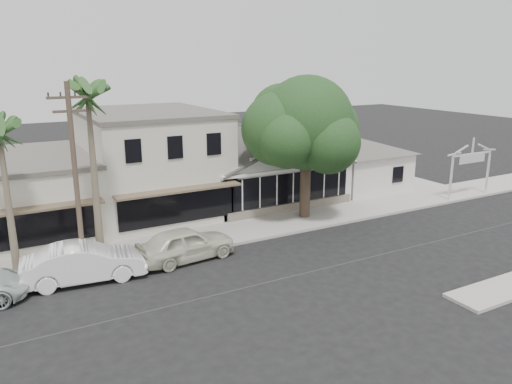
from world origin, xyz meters
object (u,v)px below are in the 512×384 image
arch_sign (472,156)px  car_0 (186,244)px  shade_tree (303,126)px  utility_pole (75,176)px  car_1 (84,263)px

arch_sign → car_0: bearing=-177.6°
car_0 → shade_tree: size_ratio=0.56×
utility_pole → car_0: utility_pole is taller
utility_pole → car_0: 6.31m
arch_sign → car_1: arch_sign is taller
car_0 → car_1: 5.00m
arch_sign → shade_tree: bearing=171.2°
utility_pole → car_1: size_ratio=1.65×
car_1 → shade_tree: shade_tree is taller
arch_sign → car_1: (-27.53, -1.04, -2.26)m
utility_pole → shade_tree: bearing=8.8°
arch_sign → car_1: 27.65m
car_1 → arch_sign: bearing=-81.6°
car_0 → utility_pole: bearing=74.1°
car_0 → car_1: size_ratio=0.93×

